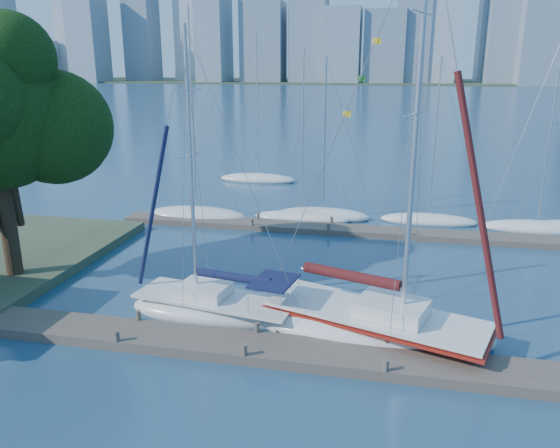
# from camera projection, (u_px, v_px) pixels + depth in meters

# --- Properties ---
(ground) EXTENTS (700.00, 700.00, 0.00)m
(ground) POSITION_uv_depth(u_px,v_px,m) (251.00, 353.00, 20.59)
(ground) COLOR navy
(ground) RESTS_ON ground
(near_dock) EXTENTS (26.00, 2.00, 0.40)m
(near_dock) POSITION_uv_depth(u_px,v_px,m) (251.00, 348.00, 20.53)
(near_dock) COLOR #4A3F36
(near_dock) RESTS_ON ground
(far_dock) EXTENTS (30.00, 1.80, 0.36)m
(far_dock) POSITION_uv_depth(u_px,v_px,m) (345.00, 230.00, 35.14)
(far_dock) COLOR #4A3F36
(far_dock) RESTS_ON ground
(far_shore) EXTENTS (800.00, 100.00, 1.50)m
(far_shore) POSITION_uv_depth(u_px,v_px,m) (392.00, 82.00, 320.75)
(far_shore) COLOR #38472D
(far_shore) RESTS_ON ground
(sailboat_navy) EXTENTS (7.87, 3.66, 12.47)m
(sailboat_navy) POSITION_uv_depth(u_px,v_px,m) (215.00, 294.00, 23.26)
(sailboat_navy) COLOR silver
(sailboat_navy) RESTS_ON ground
(sailboat_maroon) EXTENTS (9.76, 5.76, 15.83)m
(sailboat_maroon) POSITION_uv_depth(u_px,v_px,m) (376.00, 310.00, 21.42)
(sailboat_maroon) COLOR silver
(sailboat_maroon) RESTS_ON ground
(bg_boat_0) EXTENTS (7.65, 4.93, 14.44)m
(bg_boat_0) POSITION_uv_depth(u_px,v_px,m) (197.00, 214.00, 38.28)
(bg_boat_0) COLOR silver
(bg_boat_0) RESTS_ON ground
(bg_boat_1) EXTENTS (6.77, 2.10, 11.74)m
(bg_boat_1) POSITION_uv_depth(u_px,v_px,m) (302.00, 217.00, 37.87)
(bg_boat_1) COLOR silver
(bg_boat_1) RESTS_ON ground
(bg_boat_2) EXTENTS (6.75, 2.80, 11.34)m
(bg_boat_2) POSITION_uv_depth(u_px,v_px,m) (323.00, 215.00, 38.42)
(bg_boat_2) COLOR silver
(bg_boat_2) RESTS_ON ground
(bg_boat_3) EXTENTS (6.61, 2.43, 11.24)m
(bg_boat_3) POSITION_uv_depth(u_px,v_px,m) (429.00, 220.00, 37.27)
(bg_boat_3) COLOR silver
(bg_boat_3) RESTS_ON ground
(bg_boat_4) EXTENTS (7.25, 4.03, 12.47)m
(bg_boat_4) POSITION_uv_depth(u_px,v_px,m) (537.00, 227.00, 35.46)
(bg_boat_4) COLOR silver
(bg_boat_4) RESTS_ON ground
(bg_boat_6) EXTENTS (7.31, 2.87, 13.35)m
(bg_boat_6) POSITION_uv_depth(u_px,v_px,m) (258.00, 178.00, 50.45)
(bg_boat_6) COLOR silver
(bg_boat_6) RESTS_ON ground
(skyline) EXTENTS (504.18, 51.31, 116.09)m
(skyline) POSITION_uv_depth(u_px,v_px,m) (433.00, 13.00, 279.36)
(skyline) COLOR slate
(skyline) RESTS_ON ground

